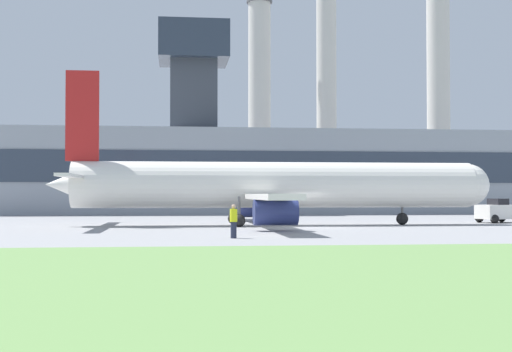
% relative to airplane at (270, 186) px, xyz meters
% --- Properties ---
extents(ground_plane, '(400.00, 400.00, 0.00)m').
position_rel_airplane_xyz_m(ground_plane, '(2.39, -3.05, -2.91)').
color(ground_plane, gray).
extents(terminal_building, '(63.76, 11.82, 22.16)m').
position_rel_airplane_xyz_m(terminal_building, '(1.68, 31.96, 2.72)').
color(terminal_building, '#8C939E').
rests_on(terminal_building, ground_plane).
extents(smokestack_left, '(4.09, 4.09, 33.76)m').
position_rel_airplane_xyz_m(smokestack_left, '(6.40, 59.87, 14.13)').
color(smokestack_left, beige).
rests_on(smokestack_left, ground_plane).
extents(smokestack_right, '(3.61, 3.61, 40.03)m').
position_rel_airplane_xyz_m(smokestack_right, '(16.72, 57.51, 17.25)').
color(smokestack_right, beige).
rests_on(smokestack_right, ground_plane).
extents(smokestack_far, '(4.09, 4.09, 41.43)m').
position_rel_airplane_xyz_m(smokestack_far, '(33.99, 55.03, 17.97)').
color(smokestack_far, beige).
rests_on(smokestack_far, ground_plane).
extents(airplane, '(32.80, 28.91, 11.13)m').
position_rel_airplane_xyz_m(airplane, '(0.00, 0.00, 0.00)').
color(airplane, white).
rests_on(airplane, ground_plane).
extents(pushback_tug, '(3.55, 3.03, 1.94)m').
position_rel_airplane_xyz_m(pushback_tug, '(18.86, 2.77, -2.05)').
color(pushback_tug, white).
rests_on(pushback_tug, ground_plane).
extents(ground_crew_person, '(0.51, 0.51, 1.76)m').
position_rel_airplane_xyz_m(ground_crew_person, '(-3.88, -14.75, -2.01)').
color(ground_crew_person, '#23283D').
rests_on(ground_crew_person, ground_plane).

